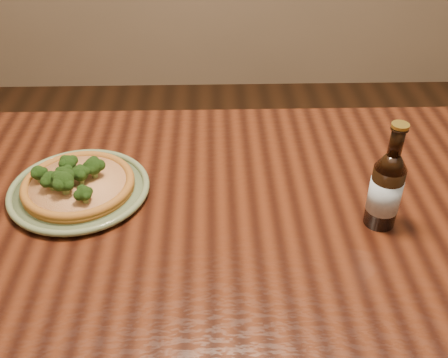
{
  "coord_description": "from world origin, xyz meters",
  "views": [
    {
      "loc": [
        -0.1,
        -0.66,
        1.41
      ],
      "look_at": [
        -0.08,
        0.15,
        0.82
      ],
      "focal_mm": 42.0,
      "sensor_mm": 36.0,
      "label": 1
    }
  ],
  "objects_px": {
    "pizza": "(77,183)",
    "beer_bottle": "(386,189)",
    "table": "(264,257)",
    "plate": "(79,190)"
  },
  "relations": [
    {
      "from": "pizza",
      "to": "beer_bottle",
      "type": "xyz_separation_m",
      "value": [
        0.59,
        -0.1,
        0.05
      ]
    },
    {
      "from": "table",
      "to": "pizza",
      "type": "height_order",
      "value": "pizza"
    },
    {
      "from": "table",
      "to": "beer_bottle",
      "type": "bearing_deg",
      "value": -1.95
    },
    {
      "from": "table",
      "to": "beer_bottle",
      "type": "height_order",
      "value": "beer_bottle"
    },
    {
      "from": "plate",
      "to": "pizza",
      "type": "bearing_deg",
      "value": -143.78
    },
    {
      "from": "pizza",
      "to": "beer_bottle",
      "type": "height_order",
      "value": "beer_bottle"
    },
    {
      "from": "table",
      "to": "plate",
      "type": "relative_size",
      "value": 5.58
    },
    {
      "from": "table",
      "to": "plate",
      "type": "height_order",
      "value": "plate"
    },
    {
      "from": "pizza",
      "to": "plate",
      "type": "bearing_deg",
      "value": 36.22
    },
    {
      "from": "plate",
      "to": "pizza",
      "type": "xyz_separation_m",
      "value": [
        -0.0,
        -0.0,
        0.02
      ]
    }
  ]
}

